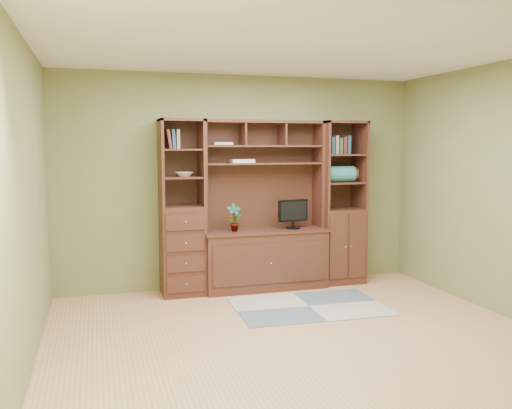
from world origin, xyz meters
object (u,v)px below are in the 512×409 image
object	(u,v)px
left_tower	(182,208)
monitor	(293,209)
center_hutch	(265,205)
right_tower	(341,203)

from	to	relation	value
left_tower	monitor	bearing A→B (deg)	-3.17
center_hutch	right_tower	bearing A→B (deg)	2.23
center_hutch	monitor	bearing A→B (deg)	-5.67
left_tower	right_tower	xyz separation A→B (m)	(2.02, 0.00, 0.00)
left_tower	right_tower	world-z (taller)	same
center_hutch	monitor	world-z (taller)	center_hutch
left_tower	right_tower	size ratio (longest dim) A/B	1.00
center_hutch	right_tower	world-z (taller)	same
left_tower	monitor	xyz separation A→B (m)	(1.35, -0.07, -0.05)
center_hutch	right_tower	distance (m)	1.03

